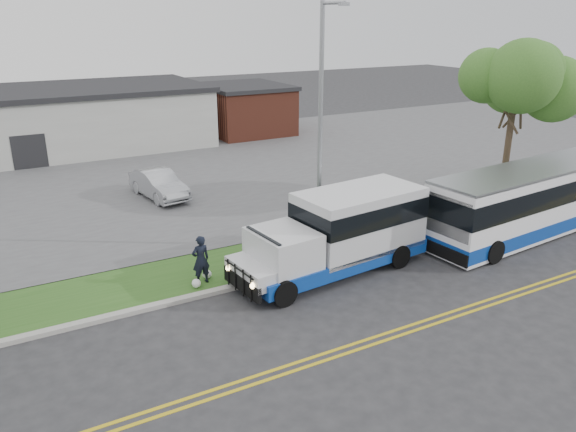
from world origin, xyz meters
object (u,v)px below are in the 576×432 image
tree_east (517,80)px  parked_car_a (159,184)px  streetlight_near (321,122)px  transit_bus (531,201)px  pedestrian (201,260)px  shuttle_bus (343,229)px

tree_east → parked_car_a: tree_east is taller
tree_east → streetlight_near: size_ratio=0.88×
transit_bus → pedestrian: bearing=166.5°
transit_bus → tree_east: bearing=52.4°
tree_east → transit_bus: size_ratio=0.75×
streetlight_near → parked_car_a: bearing=111.5°
tree_east → shuttle_bus: size_ratio=1.05×
shuttle_bus → pedestrian: shuttle_bus is taller
shuttle_bus → pedestrian: size_ratio=4.43×
shuttle_bus → parked_car_a: shuttle_bus is taller
tree_east → parked_car_a: 18.32m
shuttle_bus → parked_car_a: bearing=101.2°
streetlight_near → pedestrian: bearing=-171.3°
tree_east → parked_car_a: size_ratio=1.91×
streetlight_near → pedestrian: 6.94m
tree_east → transit_bus: bearing=-122.7°
shuttle_bus → transit_bus: 9.19m
transit_bus → parked_car_a: transit_bus is taller
tree_east → pedestrian: tree_east is taller
tree_east → streetlight_near: streetlight_near is taller
transit_bus → parked_car_a: 17.93m
streetlight_near → transit_bus: bearing=-18.8°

